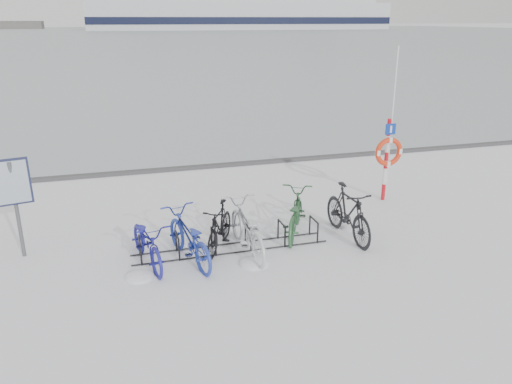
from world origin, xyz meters
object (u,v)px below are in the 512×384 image
(bike_rack, at_px, (231,241))
(cruise_ferry, at_px, (240,1))
(info_board, at_px, (13,188))
(lifebuoy_station, at_px, (388,152))

(bike_rack, bearing_deg, cruise_ferry, 75.46)
(info_board, xyz_separation_m, lifebuoy_station, (8.48, 0.89, -0.14))
(cruise_ferry, bearing_deg, lifebuoy_station, -103.51)
(info_board, xyz_separation_m, cruise_ferry, (59.00, 211.25, 10.15))
(bike_rack, xyz_separation_m, cruise_ferry, (55.00, 212.07, 11.40))
(lifebuoy_station, xyz_separation_m, cruise_ferry, (50.52, 210.36, 10.29))
(bike_rack, distance_m, lifebuoy_station, 4.92)
(cruise_ferry, bearing_deg, bike_rack, -104.54)
(lifebuoy_station, bearing_deg, cruise_ferry, 76.49)
(bike_rack, distance_m, info_board, 4.28)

